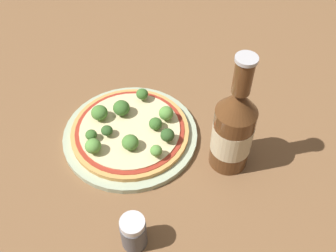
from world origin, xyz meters
name	(u,v)px	position (x,y,z in m)	size (l,w,h in m)	color
ground_plane	(131,137)	(0.00, 0.00, 0.00)	(3.00, 3.00, 0.00)	brown
plate	(129,137)	(0.00, 0.00, 0.01)	(0.26, 0.26, 0.01)	#A3B293
pizza	(130,132)	(0.00, 0.00, 0.02)	(0.23, 0.23, 0.01)	tan
broccoli_floret_0	(91,135)	(-0.03, -0.07, 0.04)	(0.02, 0.02, 0.02)	#89A866
broccoli_floret_1	(166,113)	(0.03, 0.07, 0.04)	(0.03, 0.03, 0.03)	#89A866
broccoli_floret_2	(121,108)	(-0.04, 0.01, 0.04)	(0.03, 0.03, 0.03)	#89A866
broccoli_floret_3	(93,146)	(0.00, -0.08, 0.04)	(0.03, 0.03, 0.03)	#89A866
broccoli_floret_4	(130,142)	(0.04, -0.03, 0.04)	(0.03, 0.03, 0.03)	#89A866
broccoli_floret_5	(156,151)	(0.09, -0.01, 0.04)	(0.02, 0.02, 0.03)	#89A866
broccoli_floret_6	(167,135)	(0.07, 0.03, 0.04)	(0.03, 0.03, 0.03)	#89A866
broccoli_floret_7	(142,94)	(-0.04, 0.07, 0.04)	(0.02, 0.02, 0.03)	#89A866
broccoli_floret_8	(99,113)	(-0.06, -0.03, 0.04)	(0.03, 0.03, 0.03)	#89A866
broccoli_floret_9	(156,124)	(0.03, 0.04, 0.04)	(0.03, 0.03, 0.02)	#89A866
broccoli_floret_10	(107,131)	(-0.02, -0.04, 0.04)	(0.02, 0.02, 0.02)	#89A866
beer_bottle	(233,129)	(0.17, 0.10, 0.09)	(0.07, 0.07, 0.25)	#563319
pepper_shaker	(134,232)	(0.18, -0.13, 0.03)	(0.04, 0.04, 0.07)	#4C4C51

